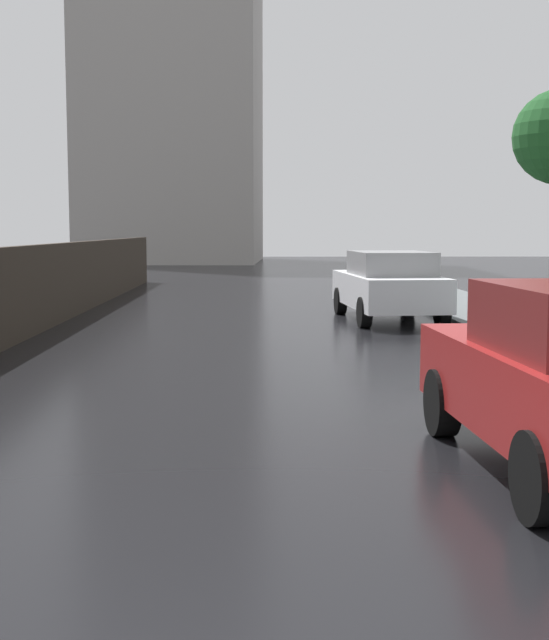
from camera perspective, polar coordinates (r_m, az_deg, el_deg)
The scene contains 2 objects.
car_white_mid_road at distance 18.99m, azimuth 7.54°, elevation 2.33°, with size 2.09×4.43×1.51m.
distant_tower at distance 54.83m, azimuth -6.65°, elevation 17.70°, with size 10.74×11.83×26.26m.
Camera 1 is at (-0.03, -2.56, 1.99)m, focal length 48.50 mm.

